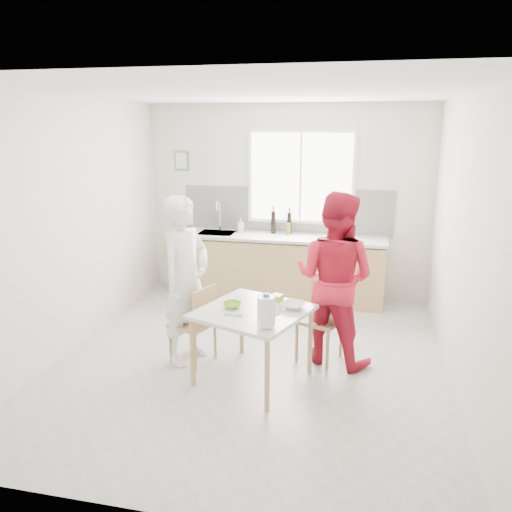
{
  "coord_description": "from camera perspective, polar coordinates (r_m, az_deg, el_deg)",
  "views": [
    {
      "loc": [
        1.09,
        -4.72,
        2.43
      ],
      "look_at": [
        0.01,
        0.2,
        1.08
      ],
      "focal_mm": 35.0,
      "sensor_mm": 36.0,
      "label": 1
    }
  ],
  "objects": [
    {
      "name": "wine_bottle_b",
      "position": [
        7.05,
        3.82,
        3.79
      ],
      "size": [
        0.07,
        0.07,
        0.3
      ],
      "primitive_type": "cylinder",
      "color": "black",
      "rests_on": "kitchen_counter"
    },
    {
      "name": "window",
      "position": [
        7.04,
        5.15,
        8.94
      ],
      "size": [
        1.5,
        0.06,
        1.3
      ],
      "color": "white",
      "rests_on": "room_shell"
    },
    {
      "name": "dining_table",
      "position": [
        4.77,
        -0.37,
        -7.02
      ],
      "size": [
        1.2,
        1.2,
        0.72
      ],
      "rotation": [
        0.0,
        0.0,
        -0.35
      ],
      "color": "silver",
      "rests_on": "ground"
    },
    {
      "name": "kitchen_counter",
      "position": [
        7.05,
        2.97,
        -1.64
      ],
      "size": [
        2.84,
        0.64,
        1.37
      ],
      "color": "tan",
      "rests_on": "ground"
    },
    {
      "name": "person_white",
      "position": [
        5.15,
        -8.01,
        -2.78
      ],
      "size": [
        0.61,
        0.74,
        1.74
      ],
      "primitive_type": "imported",
      "rotation": [
        0.0,
        0.0,
        1.22
      ],
      "color": "white",
      "rests_on": "ground"
    },
    {
      "name": "cutting_board",
      "position": [
        6.73,
        10.34,
        1.81
      ],
      "size": [
        0.42,
        0.36,
        0.01
      ],
      "primitive_type": "cube",
      "rotation": [
        0.0,
        0.0,
        0.37
      ],
      "color": "#9CD330",
      "rests_on": "kitchen_counter"
    },
    {
      "name": "wine_bottle_a",
      "position": [
        7.03,
        1.99,
        3.88
      ],
      "size": [
        0.07,
        0.07,
        0.32
      ],
      "primitive_type": "cylinder",
      "color": "black",
      "rests_on": "kitchen_counter"
    },
    {
      "name": "chair_far",
      "position": [
        5.34,
        7.64,
        -6.53
      ],
      "size": [
        0.52,
        0.52,
        0.88
      ],
      "rotation": [
        0.0,
        0.0,
        -0.35
      ],
      "color": "tan",
      "rests_on": "ground"
    },
    {
      "name": "backsplash",
      "position": [
        7.14,
        3.48,
        5.22
      ],
      "size": [
        3.0,
        0.02,
        0.65
      ],
      "primitive_type": "cube",
      "color": "white",
      "rests_on": "room_shell"
    },
    {
      "name": "jar_amber",
      "position": [
        6.99,
        3.7,
        3.12
      ],
      "size": [
        0.06,
        0.06,
        0.16
      ],
      "primitive_type": "cylinder",
      "color": "brown",
      "rests_on": "kitchen_counter"
    },
    {
      "name": "milk_jug",
      "position": [
        4.3,
        1.24,
        -6.24
      ],
      "size": [
        0.22,
        0.16,
        0.29
      ],
      "rotation": [
        0.0,
        0.0,
        -0.35
      ],
      "color": "white",
      "rests_on": "dining_table"
    },
    {
      "name": "bowl_green",
      "position": [
        4.8,
        -2.71,
        -5.6
      ],
      "size": [
        0.22,
        0.22,
        0.05
      ],
      "primitive_type": "imported",
      "rotation": [
        0.0,
        0.0,
        -0.35
      ],
      "color": "#84BF2C",
      "rests_on": "dining_table"
    },
    {
      "name": "soap_bottle",
      "position": [
        7.14,
        -1.76,
        3.55
      ],
      "size": [
        0.12,
        0.12,
        0.2
      ],
      "primitive_type": "imported",
      "rotation": [
        0.0,
        0.0,
        0.37
      ],
      "color": "#999999",
      "rests_on": "kitchen_counter"
    },
    {
      "name": "bowl_white",
      "position": [
        4.79,
        4.3,
        -5.66
      ],
      "size": [
        0.28,
        0.28,
        0.05
      ],
      "primitive_type": "imported",
      "rotation": [
        0.0,
        0.0,
        -0.35
      ],
      "color": "silver",
      "rests_on": "dining_table"
    },
    {
      "name": "person_red",
      "position": [
        5.14,
        8.94,
        -2.59
      ],
      "size": [
        1.05,
        0.93,
        1.79
      ],
      "primitive_type": "imported",
      "rotation": [
        0.0,
        0.0,
        2.79
      ],
      "color": "red",
      "rests_on": "ground"
    },
    {
      "name": "ground",
      "position": [
        5.42,
        -0.54,
        -11.69
      ],
      "size": [
        4.5,
        4.5,
        0.0
      ],
      "primitive_type": "plane",
      "color": "#B7B7B2",
      "rests_on": "ground"
    },
    {
      "name": "chair_left",
      "position": [
        5.21,
        -6.77,
        -7.36
      ],
      "size": [
        0.49,
        0.49,
        0.83
      ],
      "rotation": [
        0.0,
        0.0,
        -1.92
      ],
      "color": "tan",
      "rests_on": "ground"
    },
    {
      "name": "room_shell",
      "position": [
        4.9,
        -0.58,
        5.76
      ],
      "size": [
        4.5,
        4.5,
        4.5
      ],
      "color": "silver",
      "rests_on": "ground"
    },
    {
      "name": "spoon",
      "position": [
        4.61,
        -2.71,
        -6.7
      ],
      "size": [
        0.16,
        0.01,
        0.01
      ],
      "primitive_type": "cylinder",
      "rotation": [
        0.0,
        1.57,
        -0.0
      ],
      "color": "#A5A5AA",
      "rests_on": "dining_table"
    },
    {
      "name": "green_box",
      "position": [
        4.9,
        2.4,
        -4.92
      ],
      "size": [
        0.13,
        0.13,
        0.09
      ],
      "primitive_type": "cube",
      "rotation": [
        0.0,
        0.0,
        -0.35
      ],
      "color": "#7ABF2C",
      "rests_on": "dining_table"
    },
    {
      "name": "picture_frame",
      "position": [
        7.45,
        -8.51,
        10.72
      ],
      "size": [
        0.22,
        0.03,
        0.28
      ],
      "color": "#579945",
      "rests_on": "room_shell"
    }
  ]
}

